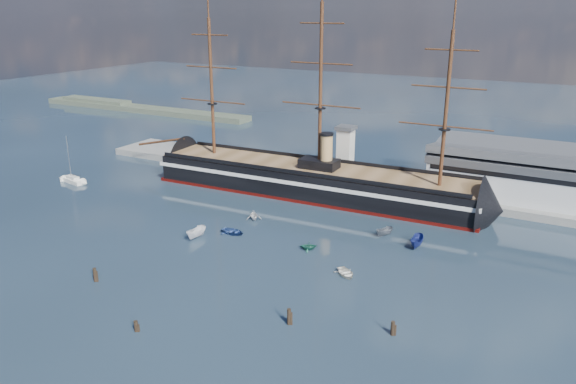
% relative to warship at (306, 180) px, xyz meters
% --- Properties ---
extents(ground, '(600.00, 600.00, 0.00)m').
position_rel_warship_xyz_m(ground, '(2.75, -20.00, -4.04)').
color(ground, '#1D2934').
rests_on(ground, ground).
extents(quay, '(180.00, 18.00, 2.00)m').
position_rel_warship_xyz_m(quay, '(12.75, 16.00, -4.04)').
color(quay, slate).
rests_on(quay, ground).
extents(warehouse, '(63.00, 21.00, 11.60)m').
position_rel_warship_xyz_m(warehouse, '(60.75, 20.00, 3.95)').
color(warehouse, '#B7BABC').
rests_on(warehouse, ground).
extents(quay_tower, '(5.00, 5.00, 15.00)m').
position_rel_warship_xyz_m(quay_tower, '(5.75, 13.00, 5.72)').
color(quay_tower, silver).
rests_on(quay_tower, ground).
extents(shoreline, '(120.00, 10.00, 4.00)m').
position_rel_warship_xyz_m(shoreline, '(-136.48, 75.00, -2.59)').
color(shoreline, '#3F4C38').
rests_on(shoreline, ground).
extents(warship, '(113.12, 18.96, 53.94)m').
position_rel_warship_xyz_m(warship, '(0.00, 0.00, 0.00)').
color(warship, black).
rests_on(warship, ground).
extents(sailboat, '(8.93, 4.21, 13.75)m').
position_rel_warship_xyz_m(sailboat, '(-64.23, -23.13, -3.16)').
color(sailboat, silver).
rests_on(sailboat, ground).
extents(motorboat_a, '(7.08, 2.71, 2.81)m').
position_rel_warship_xyz_m(motorboat_a, '(-7.55, -39.15, -4.04)').
color(motorboat_a, white).
rests_on(motorboat_a, ground).
extents(motorboat_b, '(1.52, 3.55, 1.64)m').
position_rel_warship_xyz_m(motorboat_b, '(-1.78, -33.41, -4.04)').
color(motorboat_b, navy).
rests_on(motorboat_b, ground).
extents(motorboat_c, '(6.00, 4.39, 2.27)m').
position_rel_warship_xyz_m(motorboat_c, '(28.61, -18.24, -4.04)').
color(motorboat_c, slate).
rests_on(motorboat_c, ground).
extents(motorboat_d, '(7.09, 6.58, 2.48)m').
position_rel_warship_xyz_m(motorboat_d, '(-2.36, -23.50, -4.04)').
color(motorboat_d, silver).
rests_on(motorboat_d, ground).
extents(motorboat_e, '(3.10, 3.25, 1.50)m').
position_rel_warship_xyz_m(motorboat_e, '(28.64, -40.40, -4.04)').
color(motorboat_e, silver).
rests_on(motorboat_e, ground).
extents(motorboat_f, '(7.42, 3.22, 2.89)m').
position_rel_warship_xyz_m(motorboat_f, '(36.74, -20.85, -4.04)').
color(motorboat_f, navy).
rests_on(motorboat_f, ground).
extents(motorboat_g, '(4.99, 6.20, 2.10)m').
position_rel_warship_xyz_m(motorboat_g, '(17.03, -33.16, -4.04)').
color(motorboat_g, '#20634D').
rests_on(motorboat_g, ground).
extents(piling_near_left, '(0.64, 0.64, 3.43)m').
position_rel_warship_xyz_m(piling_near_left, '(-11.49, -64.74, -4.04)').
color(piling_near_left, black).
rests_on(piling_near_left, ground).
extents(piling_near_mid, '(0.64, 0.64, 2.54)m').
position_rel_warship_xyz_m(piling_near_mid, '(7.04, -73.93, -4.04)').
color(piling_near_mid, black).
rests_on(piling_near_mid, ground).
extents(piling_near_right, '(0.64, 0.64, 3.50)m').
position_rel_warship_xyz_m(piling_near_right, '(27.26, -60.70, -4.04)').
color(piling_near_right, black).
rests_on(piling_near_right, ground).
extents(piling_far_right, '(0.64, 0.64, 3.07)m').
position_rel_warship_xyz_m(piling_far_right, '(42.91, -55.74, -4.04)').
color(piling_far_right, black).
rests_on(piling_far_right, ground).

